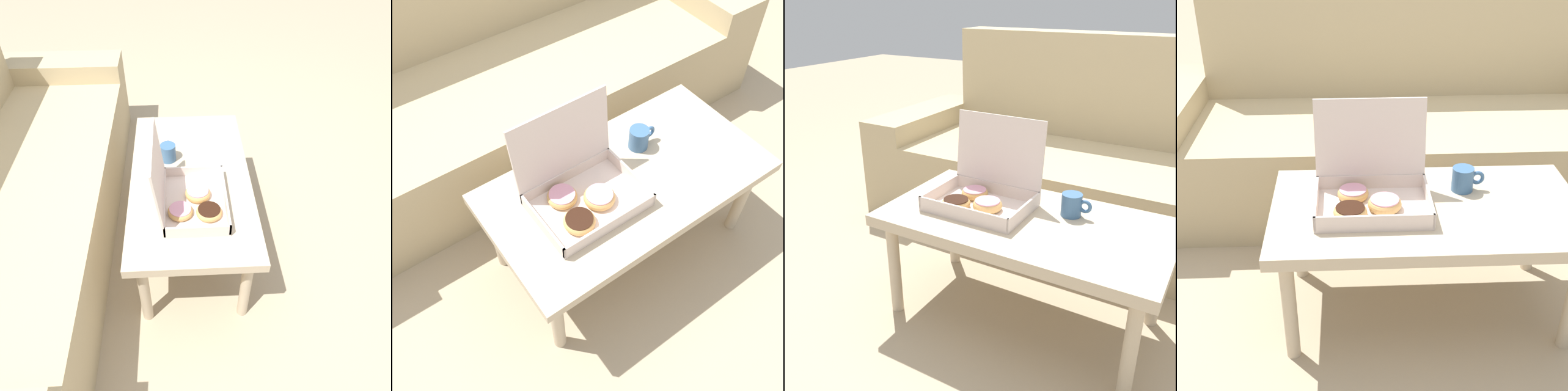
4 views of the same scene
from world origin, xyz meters
TOP-DOWN VIEW (x-y plane):
  - ground_plane at (0.00, 0.00)m, footprint 12.00×12.00m
  - couch at (0.00, 0.83)m, footprint 2.27×0.83m
  - coffee_table at (0.00, -0.04)m, footprint 0.98×0.52m
  - pastry_box at (-0.19, -0.03)m, footprint 0.35×0.28m
  - coffee_mug at (0.13, 0.05)m, footprint 0.11×0.07m

SIDE VIEW (x-z plane):
  - ground_plane at x=0.00m, z-range 0.00..0.00m
  - couch at x=0.00m, z-range -0.17..0.77m
  - coffee_table at x=0.00m, z-range 0.16..0.58m
  - coffee_mug at x=0.13m, z-range 0.41..0.50m
  - pastry_box at x=-0.19m, z-range 0.32..0.62m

